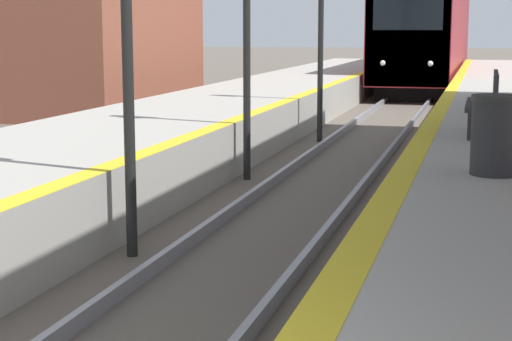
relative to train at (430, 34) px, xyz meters
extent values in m
cube|color=black|center=(0.00, 0.07, -1.91)|extent=(2.33, 20.63, 0.55)
cube|color=maroon|center=(0.00, 0.07, 0.12)|extent=(2.74, 22.92, 3.50)
cube|color=red|center=(0.00, -11.31, 0.12)|extent=(2.69, 0.16, 3.43)
cube|color=black|center=(0.00, -11.37, 0.73)|extent=(2.19, 0.06, 1.05)
sphere|color=white|center=(-0.75, -11.37, -0.85)|extent=(0.18, 0.18, 0.18)
sphere|color=white|center=(0.75, -11.37, -0.85)|extent=(0.18, 0.18, 0.18)
cylinder|color=black|center=(-1.21, -30.66, -0.26)|extent=(0.12, 0.12, 3.85)
cylinder|color=black|center=(-1.27, -25.73, -0.26)|extent=(0.12, 0.12, 3.85)
cylinder|color=black|center=(-1.00, -20.80, -0.26)|extent=(0.12, 0.12, 3.85)
cylinder|color=#262628|center=(2.61, -29.69, -0.86)|extent=(0.53, 0.53, 0.80)
cylinder|color=#262626|center=(2.61, -29.69, -0.43)|extent=(0.56, 0.56, 0.06)
cube|color=#28282D|center=(2.43, -26.13, -0.82)|extent=(0.44, 1.82, 0.08)
cube|color=#28282D|center=(2.62, -26.13, -0.56)|extent=(0.06, 1.82, 0.44)
cube|color=#262628|center=(2.43, -26.86, -1.06)|extent=(0.35, 0.08, 0.40)
cube|color=#262628|center=(2.43, -25.40, -1.06)|extent=(0.35, 0.08, 0.40)
cube|color=brown|center=(-10.97, -15.69, 0.63)|extent=(8.56, 7.75, 5.64)
camera|label=1|loc=(2.49, -39.14, 0.32)|focal=60.00mm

